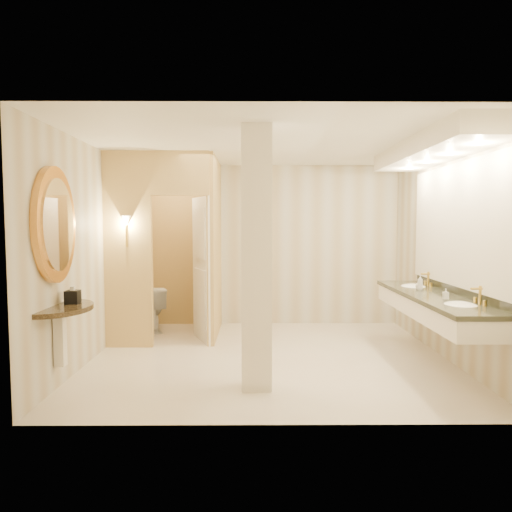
{
  "coord_description": "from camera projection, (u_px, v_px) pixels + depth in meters",
  "views": [
    {
      "loc": [
        -0.21,
        -5.77,
        1.71
      ],
      "look_at": [
        -0.17,
        0.2,
        1.29
      ],
      "focal_mm": 32.0,
      "sensor_mm": 36.0,
      "label": 1
    }
  ],
  "objects": [
    {
      "name": "soap_bottle_c",
      "position": [
        420.0,
        282.0,
        5.76
      ],
      "size": [
        0.08,
        0.08,
        0.19
      ],
      "primitive_type": "imported",
      "rotation": [
        0.0,
        0.0,
        -0.12
      ],
      "color": "#C6B28C",
      "rests_on": "vanity"
    },
    {
      "name": "tissue_box",
      "position": [
        73.0,
        297.0,
        4.79
      ],
      "size": [
        0.14,
        0.14,
        0.14
      ],
      "primitive_type": "cube",
      "rotation": [
        0.0,
        0.0,
        0.05
      ],
      "color": "black",
      "rests_on": "console_shelf"
    },
    {
      "name": "ceiling",
      "position": [
        270.0,
        145.0,
        5.69
      ],
      "size": [
        4.5,
        4.5,
        0.0
      ],
      "primitive_type": "plane",
      "rotation": [
        3.14,
        0.0,
        0.0
      ],
      "color": "white",
      "rests_on": "wall_back"
    },
    {
      "name": "wall_left",
      "position": [
        92.0,
        252.0,
        5.77
      ],
      "size": [
        0.02,
        4.0,
        2.7
      ],
      "primitive_type": "cube",
      "color": "beige",
      "rests_on": "floor"
    },
    {
      "name": "wall_right",
      "position": [
        446.0,
        252.0,
        5.8
      ],
      "size": [
        0.02,
        4.0,
        2.7
      ],
      "primitive_type": "cube",
      "color": "beige",
      "rests_on": "floor"
    },
    {
      "name": "toilet_closet",
      "position": [
        191.0,
        246.0,
        6.74
      ],
      "size": [
        1.5,
        1.55,
        2.7
      ],
      "color": "#EED37C",
      "rests_on": "floor"
    },
    {
      "name": "wall_back",
      "position": [
        265.0,
        245.0,
        7.78
      ],
      "size": [
        4.5,
        0.02,
        2.7
      ],
      "primitive_type": "cube",
      "color": "beige",
      "rests_on": "floor"
    },
    {
      "name": "toilet",
      "position": [
        152.0,
        308.0,
        7.31
      ],
      "size": [
        0.61,
        0.8,
        0.72
      ],
      "primitive_type": "imported",
      "rotation": [
        0.0,
        0.0,
        3.48
      ],
      "color": "white",
      "rests_on": "floor"
    },
    {
      "name": "floor",
      "position": [
        269.0,
        357.0,
        5.88
      ],
      "size": [
        4.5,
        4.5,
        0.0
      ],
      "primitive_type": "plane",
      "color": "silver",
      "rests_on": "ground"
    },
    {
      "name": "pillar",
      "position": [
        257.0,
        259.0,
        4.68
      ],
      "size": [
        0.31,
        0.31,
        2.7
      ],
      "primitive_type": "cube",
      "color": "white",
      "rests_on": "floor"
    },
    {
      "name": "soap_bottle_a",
      "position": [
        446.0,
        294.0,
        5.07
      ],
      "size": [
        0.05,
        0.05,
        0.12
      ],
      "primitive_type": "imported",
      "rotation": [
        0.0,
        0.0,
        -0.01
      ],
      "color": "beige",
      "rests_on": "vanity"
    },
    {
      "name": "console_shelf",
      "position": [
        55.0,
        261.0,
        4.62
      ],
      "size": [
        0.9,
        0.9,
        1.9
      ],
      "color": "black",
      "rests_on": "floor"
    },
    {
      "name": "wall_sconce",
      "position": [
        126.0,
        222.0,
        6.17
      ],
      "size": [
        0.14,
        0.14,
        0.42
      ],
      "color": "gold",
      "rests_on": "toilet_closet"
    },
    {
      "name": "soap_bottle_b",
      "position": [
        419.0,
        285.0,
        5.84
      ],
      "size": [
        0.1,
        0.1,
        0.12
      ],
      "primitive_type": "imported",
      "rotation": [
        0.0,
        0.0,
        -0.12
      ],
      "color": "silver",
      "rests_on": "vanity"
    },
    {
      "name": "wall_front",
      "position": [
        278.0,
        267.0,
        3.79
      ],
      "size": [
        4.5,
        0.02,
        2.7
      ],
      "primitive_type": "cube",
      "color": "beige",
      "rests_on": "floor"
    },
    {
      "name": "vanity",
      "position": [
        438.0,
        231.0,
        5.38
      ],
      "size": [
        0.75,
        2.79,
        2.09
      ],
      "color": "white",
      "rests_on": "floor"
    }
  ]
}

